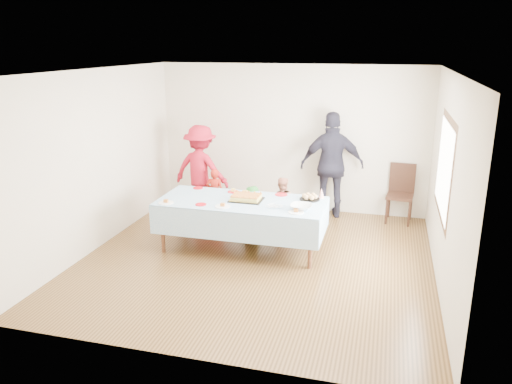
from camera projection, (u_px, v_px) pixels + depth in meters
ground at (257, 259)px, 7.34m from camera, size 5.00×5.00×0.00m
room_walls at (261, 141)px, 6.82m from camera, size 5.04×5.04×2.72m
party_table at (242, 204)px, 7.51m from camera, size 2.50×1.10×0.78m
birthday_cake at (246, 198)px, 7.50m from camera, size 0.49×0.37×0.09m
rolls_tray at (310, 197)px, 7.52m from camera, size 0.31×0.31×0.09m
punch_bowl at (301, 207)px, 7.08m from camera, size 0.31×0.31×0.08m
party_hat at (321, 193)px, 7.60m from camera, size 0.09×0.09×0.15m
fork_pile at (274, 206)px, 7.15m from camera, size 0.24×0.18×0.07m
plate_red_far_a at (198, 188)px, 8.12m from camera, size 0.16×0.16×0.01m
plate_red_far_b at (233, 192)px, 7.92m from camera, size 0.18×0.18×0.01m
plate_red_far_c at (245, 193)px, 7.83m from camera, size 0.18×0.18×0.01m
plate_red_far_d at (281, 195)px, 7.77m from camera, size 0.20×0.20×0.01m
plate_red_near at (201, 204)px, 7.30m from camera, size 0.16×0.16×0.01m
plate_white_left at (166, 203)px, 7.37m from camera, size 0.23×0.23×0.01m
plate_white_mid at (223, 206)px, 7.21m from camera, size 0.22×0.22×0.01m
plate_white_right at (296, 212)px, 6.96m from camera, size 0.22×0.22×0.01m
dining_chair at (401, 190)px, 8.79m from camera, size 0.49×0.49×1.03m
toddler_left at (215, 193)px, 9.00m from camera, size 0.34×0.24×0.90m
toddler_mid at (252, 211)px, 8.13m from camera, size 0.48×0.39×0.85m
toddler_right at (281, 204)px, 8.40m from camera, size 0.49×0.41×0.91m
adult_left at (201, 170)px, 9.15m from camera, size 1.13×0.74×1.64m
adult_right at (332, 165)px, 8.90m from camera, size 1.19×0.67×1.91m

